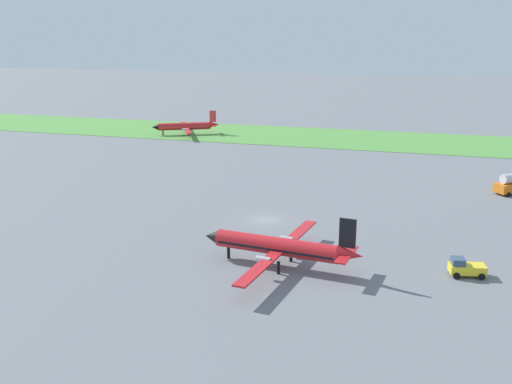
% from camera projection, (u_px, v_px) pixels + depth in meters
% --- Properties ---
extents(ground_plane, '(600.00, 600.00, 0.00)m').
position_uv_depth(ground_plane, '(266.00, 220.00, 79.82)').
color(ground_plane, slate).
extents(grass_taxiway_strip, '(360.00, 28.00, 0.08)m').
position_uv_depth(grass_taxiway_strip, '(343.00, 138.00, 141.84)').
color(grass_taxiway_strip, '#549342').
rests_on(grass_taxiway_strip, ground_plane).
extents(airplane_foreground_turboprop, '(18.15, 21.15, 6.34)m').
position_uv_depth(airplane_foreground_turboprop, '(280.00, 246.00, 63.18)').
color(airplane_foreground_turboprop, red).
rests_on(airplane_foreground_turboprop, ground_plane).
extents(airplane_taxiing_turboprop, '(15.53, 17.84, 5.86)m').
position_uv_depth(airplane_taxiing_turboprop, '(186.00, 126.00, 146.66)').
color(airplane_taxiing_turboprop, red).
rests_on(airplane_taxiing_turboprop, ground_plane).
extents(pushback_tug_near_gate, '(3.89, 2.67, 1.95)m').
position_uv_depth(pushback_tug_near_gate, '(466.00, 268.00, 61.09)').
color(pushback_tug_near_gate, yellow).
rests_on(pushback_tug_near_gate, ground_plane).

